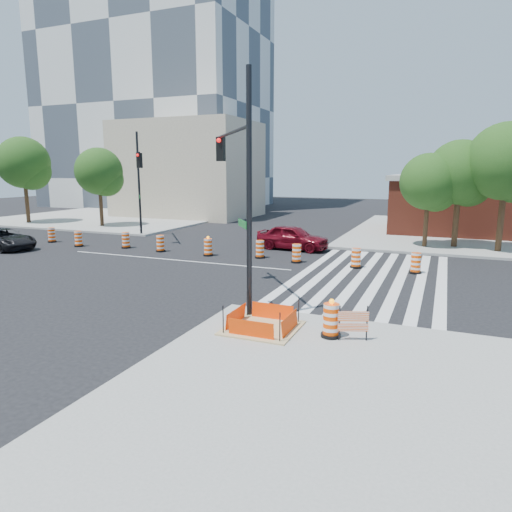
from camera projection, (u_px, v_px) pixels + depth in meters
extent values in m
plane|color=black|center=(174.00, 260.00, 25.78)|extent=(120.00, 120.00, 0.00)
cube|color=gray|center=(499.00, 235.00, 35.32)|extent=(22.00, 22.00, 0.15)
cube|color=gray|center=(122.00, 217.00, 48.88)|extent=(22.00, 22.00, 0.15)
cube|color=silver|center=(306.00, 271.00, 22.84)|extent=(0.45, 13.50, 0.01)
cube|color=silver|center=(324.00, 273.00, 22.50)|extent=(0.45, 13.50, 0.01)
cube|color=silver|center=(342.00, 274.00, 22.16)|extent=(0.45, 13.50, 0.01)
cube|color=silver|center=(361.00, 276.00, 21.83)|extent=(0.45, 13.50, 0.01)
cube|color=silver|center=(380.00, 278.00, 21.49)|extent=(0.45, 13.50, 0.01)
cube|color=silver|center=(400.00, 280.00, 21.15)|extent=(0.45, 13.50, 0.01)
cube|color=silver|center=(420.00, 281.00, 20.81)|extent=(0.45, 13.50, 0.01)
cube|color=silver|center=(442.00, 283.00, 20.47)|extent=(0.45, 13.50, 0.01)
cube|color=silver|center=(174.00, 260.00, 25.78)|extent=(14.00, 0.12, 0.01)
cube|color=tan|center=(262.00, 328.00, 14.19)|extent=(2.20, 2.20, 0.05)
cube|color=#FD3E05|center=(251.00, 329.00, 13.33)|extent=(1.44, 0.02, 0.55)
cube|color=#FD3E05|center=(272.00, 312.00, 14.96)|extent=(1.44, 0.02, 0.55)
cube|color=#FD3E05|center=(236.00, 317.00, 14.48)|extent=(0.02, 1.44, 0.55)
cube|color=#FD3E05|center=(290.00, 324.00, 13.81)|extent=(0.02, 1.44, 0.55)
cylinder|color=black|center=(223.00, 320.00, 13.64)|extent=(0.04, 0.04, 0.90)
cylinder|color=black|center=(280.00, 328.00, 12.96)|extent=(0.04, 0.04, 0.90)
cylinder|color=black|center=(247.00, 304.00, 15.27)|extent=(0.04, 0.04, 0.90)
cylinder|color=black|center=(299.00, 310.00, 14.59)|extent=(0.04, 0.04, 0.90)
cube|color=silver|center=(154.00, 38.00, 61.48)|extent=(28.00, 18.00, 45.00)
cube|color=maroon|center=(502.00, 208.00, 34.95)|extent=(16.00, 8.00, 4.20)
cube|color=gray|center=(505.00, 178.00, 34.52)|extent=(16.50, 8.50, 0.40)
cube|color=tan|center=(188.00, 170.00, 49.33)|extent=(14.00, 10.00, 10.00)
imported|color=#5E0813|center=(293.00, 237.00, 29.00)|extent=(4.76, 2.27, 1.57)
imported|color=black|center=(4.00, 239.00, 29.14)|extent=(4.99, 2.88, 1.31)
cylinder|color=black|center=(249.00, 196.00, 14.74)|extent=(0.18, 0.18, 8.04)
cylinder|color=black|center=(230.00, 133.00, 17.20)|extent=(3.72, 4.90, 0.12)
cube|color=black|center=(221.00, 149.00, 19.30)|extent=(0.32, 0.28, 1.01)
sphere|color=#FF0C0C|center=(219.00, 140.00, 19.07)|extent=(0.18, 0.18, 0.18)
cube|color=#0C591E|center=(243.00, 224.00, 15.89)|extent=(0.76, 0.99, 0.25)
cylinder|color=black|center=(139.00, 184.00, 34.62)|extent=(0.17, 0.17, 7.66)
cylinder|color=black|center=(138.00, 154.00, 31.51)|extent=(3.62, 4.60, 0.11)
cube|color=black|center=(139.00, 160.00, 29.69)|extent=(0.31, 0.27, 0.96)
sphere|color=#FF0C0C|center=(137.00, 155.00, 29.47)|extent=(0.17, 0.17, 0.17)
cube|color=#0C591E|center=(140.00, 197.00, 33.89)|extent=(0.74, 0.93, 0.24)
cylinder|color=black|center=(331.00, 335.00, 13.50)|extent=(0.59, 0.59, 0.10)
cylinder|color=#FF4B05|center=(331.00, 319.00, 13.40)|extent=(0.47, 0.47, 0.94)
sphere|color=#FF990C|center=(332.00, 301.00, 13.30)|extent=(0.16, 0.16, 0.16)
cube|color=#FF4B05|center=(353.00, 316.00, 13.09)|extent=(0.84, 0.35, 0.29)
cube|color=#FF4B05|center=(353.00, 327.00, 13.15)|extent=(0.84, 0.35, 0.23)
cylinder|color=black|center=(339.00, 323.00, 13.14)|extent=(0.04, 0.04, 1.04)
cylinder|color=black|center=(367.00, 323.00, 13.12)|extent=(0.04, 0.04, 1.04)
cylinder|color=#382314|center=(26.00, 197.00, 42.49)|extent=(0.35, 0.35, 5.03)
sphere|color=#154213|center=(23.00, 163.00, 41.90)|extent=(4.71, 4.71, 4.71)
sphere|color=#154213|center=(31.00, 171.00, 42.14)|extent=(3.46, 3.46, 3.46)
sphere|color=#154213|center=(18.00, 168.00, 41.96)|extent=(3.14, 3.14, 3.14)
cylinder|color=#382314|center=(101.00, 203.00, 39.99)|extent=(0.32, 0.32, 4.34)
sphere|color=#154213|center=(99.00, 171.00, 39.49)|extent=(4.06, 4.06, 4.06)
sphere|color=#154213|center=(106.00, 179.00, 39.70)|extent=(2.98, 2.98, 2.98)
sphere|color=#154213|center=(94.00, 176.00, 39.53)|extent=(2.71, 2.71, 2.71)
cylinder|color=#382314|center=(426.00, 219.00, 29.12)|extent=(0.28, 0.28, 3.81)
sphere|color=#154213|center=(429.00, 182.00, 28.67)|extent=(3.57, 3.57, 3.57)
sphere|color=#154213|center=(436.00, 191.00, 28.86)|extent=(2.62, 2.62, 2.62)
sphere|color=#154213|center=(422.00, 187.00, 28.71)|extent=(2.38, 2.38, 2.38)
cylinder|color=#382314|center=(456.00, 215.00, 29.07)|extent=(0.36, 0.36, 4.32)
sphere|color=#154213|center=(460.00, 172.00, 28.57)|extent=(4.05, 4.05, 4.05)
sphere|color=#154213|center=(468.00, 183.00, 28.79)|extent=(2.97, 2.97, 2.97)
sphere|color=#154213|center=(452.00, 179.00, 28.61)|extent=(2.70, 2.70, 2.70)
cylinder|color=#382314|center=(501.00, 213.00, 27.38)|extent=(0.36, 0.36, 4.89)
sphere|color=#154213|center=(507.00, 161.00, 26.81)|extent=(4.59, 4.59, 4.59)
sphere|color=#154213|center=(498.00, 169.00, 26.86)|extent=(3.06, 3.06, 3.06)
cylinder|color=black|center=(52.00, 242.00, 32.05)|extent=(0.60, 0.60, 0.10)
cylinder|color=#FF4B05|center=(52.00, 234.00, 31.95)|extent=(0.48, 0.48, 0.95)
cylinder|color=black|center=(79.00, 246.00, 30.28)|extent=(0.60, 0.60, 0.10)
cylinder|color=#FF4B05|center=(78.00, 238.00, 30.18)|extent=(0.48, 0.48, 0.95)
cylinder|color=black|center=(126.00, 247.00, 29.66)|extent=(0.60, 0.60, 0.10)
cylinder|color=#FF4B05|center=(126.00, 240.00, 29.57)|extent=(0.48, 0.48, 0.95)
cylinder|color=black|center=(161.00, 251.00, 28.36)|extent=(0.60, 0.60, 0.10)
cylinder|color=#FF4B05|center=(160.00, 243.00, 28.27)|extent=(0.48, 0.48, 0.95)
cylinder|color=black|center=(208.00, 255.00, 27.01)|extent=(0.60, 0.60, 0.10)
cylinder|color=#FF4B05|center=(208.00, 247.00, 26.92)|extent=(0.48, 0.48, 0.95)
sphere|color=#FF990C|center=(208.00, 237.00, 26.82)|extent=(0.16, 0.16, 0.16)
cylinder|color=black|center=(260.00, 257.00, 26.34)|extent=(0.60, 0.60, 0.10)
cylinder|color=#FF4B05|center=(260.00, 249.00, 26.24)|extent=(0.48, 0.48, 0.95)
cylinder|color=black|center=(296.00, 262.00, 25.03)|extent=(0.60, 0.60, 0.10)
cylinder|color=#FF4B05|center=(297.00, 253.00, 24.93)|extent=(0.48, 0.48, 0.95)
cylinder|color=black|center=(356.00, 267.00, 23.69)|extent=(0.60, 0.60, 0.10)
cylinder|color=#FF4B05|center=(356.00, 257.00, 23.60)|extent=(0.48, 0.48, 0.95)
cylinder|color=black|center=(415.00, 272.00, 22.43)|extent=(0.60, 0.60, 0.10)
cylinder|color=#FF4B05|center=(416.00, 262.00, 22.34)|extent=(0.48, 0.48, 0.95)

